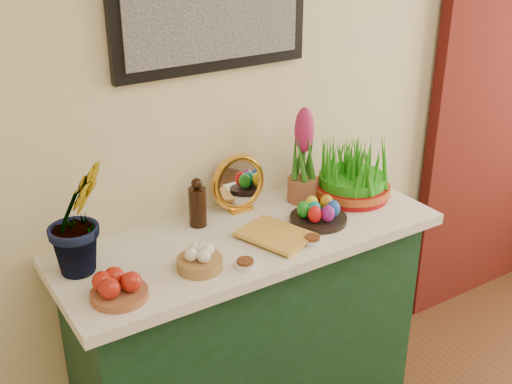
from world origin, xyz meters
TOP-DOWN VIEW (x-y plane):
  - sideboard at (-0.31, 2.00)m, footprint 1.30×0.45m
  - tablecloth at (-0.31, 2.00)m, footprint 1.40×0.55m
  - hyacinth_green at (-0.89, 2.08)m, footprint 0.29×0.27m
  - apple_bowl at (-0.86, 1.87)m, footprint 0.22×0.22m
  - garlic_basket at (-0.58, 1.88)m, footprint 0.18×0.18m
  - vinegar_cruet at (-0.44, 2.15)m, footprint 0.06×0.06m
  - mirror at (-0.25, 2.18)m, footprint 0.22×0.06m
  - book at (-0.34, 1.89)m, footprint 0.23×0.28m
  - spice_dish_left at (-0.45, 1.81)m, footprint 0.07×0.07m
  - spice_dish_right at (-0.17, 1.82)m, footprint 0.07×0.07m
  - egg_plate at (-0.05, 1.94)m, footprint 0.22×0.22m
  - hyacinth_pink at (0.00, 2.12)m, footprint 0.12×0.12m
  - wheatgrass_sabzeh at (0.19, 2.04)m, footprint 0.31×0.31m

SIDE VIEW (x-z plane):
  - sideboard at x=-0.31m, z-range 0.00..0.85m
  - tablecloth at x=-0.31m, z-range 0.85..0.89m
  - spice_dish_right at x=-0.17m, z-range 0.89..0.92m
  - spice_dish_left at x=-0.45m, z-range 0.89..0.92m
  - book at x=-0.34m, z-range 0.89..0.92m
  - garlic_basket at x=-0.58m, z-range 0.88..0.97m
  - egg_plate at x=-0.05m, z-range 0.88..0.97m
  - apple_bowl at x=-0.86m, z-range 0.88..0.97m
  - vinegar_cruet at x=-0.44m, z-range 0.88..1.07m
  - mirror at x=-0.25m, z-range 0.89..1.11m
  - wheatgrass_sabzeh at x=0.19m, z-range 0.87..1.13m
  - hyacinth_pink at x=0.00m, z-range 0.87..1.25m
  - hyacinth_green at x=-0.89m, z-range 0.89..1.38m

